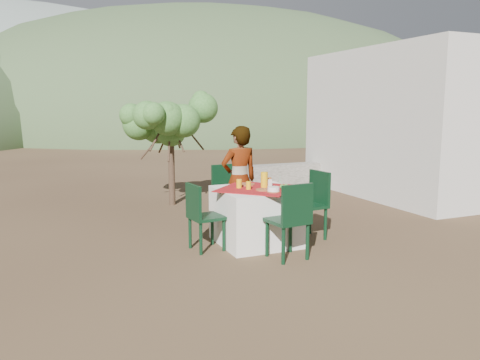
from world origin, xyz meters
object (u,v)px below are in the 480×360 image
object	(u,v)px
chair_far	(228,193)
chair_near	(291,218)
table	(257,216)
shrub_tree	(173,127)
person	(239,180)
guesthouse	(422,123)
chair_left	(201,214)
juice_pitcher	(264,180)
chair_right	(313,201)
agave	(280,192)

from	to	relation	value
chair_far	chair_near	size ratio (longest dim) A/B	1.01
table	shrub_tree	distance (m)	3.19
chair_far	person	world-z (taller)	person
person	guesthouse	bearing A→B (deg)	-168.05
chair_left	juice_pitcher	distance (m)	0.99
chair_far	shrub_tree	size ratio (longest dim) A/B	0.52
chair_near	guesthouse	bearing A→B (deg)	-155.00
shrub_tree	table	bearing A→B (deg)	-83.14
table	juice_pitcher	distance (m)	0.50
chair_right	guesthouse	distance (m)	4.71
chair_right	person	size ratio (longest dim) A/B	0.60
table	agave	xyz separation A→B (m)	(1.56, 2.31, -0.17)
table	chair_near	size ratio (longest dim) A/B	1.37
person	shrub_tree	xyz separation A→B (m)	(-0.36, 2.36, 0.68)
chair_left	person	bearing A→B (deg)	-58.13
chair_near	chair_left	size ratio (longest dim) A/B	1.08
table	chair_left	bearing A→B (deg)	-177.48
table	shrub_tree	xyz separation A→B (m)	(-0.36, 2.98, 1.09)
agave	guesthouse	size ratio (longest dim) A/B	0.15
table	chair_left	size ratio (longest dim) A/B	1.49
table	guesthouse	xyz separation A→B (m)	(4.88, 2.14, 1.12)
chair_left	guesthouse	bearing A→B (deg)	-76.51
chair_near	guesthouse	world-z (taller)	guesthouse
guesthouse	person	bearing A→B (deg)	-162.69
chair_near	chair_left	world-z (taller)	chair_near
chair_left	guesthouse	size ratio (longest dim) A/B	0.21
shrub_tree	guesthouse	world-z (taller)	guesthouse
chair_right	juice_pitcher	bearing A→B (deg)	-101.80
chair_near	chair_right	distance (m)	1.06
shrub_tree	agave	world-z (taller)	shrub_tree
chair_left	shrub_tree	xyz separation A→B (m)	(0.44, 3.01, 0.98)
chair_left	agave	world-z (taller)	chair_left
chair_far	person	distance (m)	0.44
chair_near	chair_left	distance (m)	1.17
chair_far	guesthouse	size ratio (longest dim) A/B	0.23
chair_far	shrub_tree	bearing A→B (deg)	94.25
chair_near	guesthouse	distance (m)	5.72
table	chair_left	distance (m)	0.81
chair_far	agave	size ratio (longest dim) A/B	1.52
person	table	bearing A→B (deg)	84.40
chair_left	shrub_tree	size ratio (longest dim) A/B	0.47
chair_near	chair_right	size ratio (longest dim) A/B	1.00
chair_left	chair_near	bearing A→B (deg)	-138.90
chair_left	agave	bearing A→B (deg)	-52.72
juice_pitcher	person	bearing A→B (deg)	100.35
chair_near	agave	world-z (taller)	chair_near
table	chair_near	world-z (taller)	chair_near
chair_near	juice_pitcher	size ratio (longest dim) A/B	4.54
table	chair_near	distance (m)	0.83
juice_pitcher	guesthouse	bearing A→B (deg)	24.10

